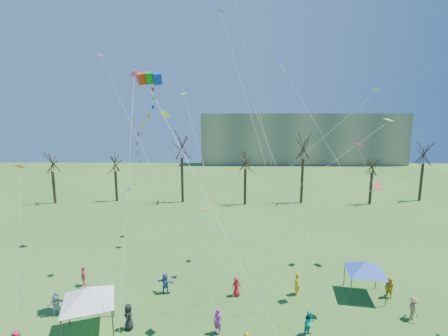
{
  "coord_description": "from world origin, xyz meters",
  "views": [
    {
      "loc": [
        -0.11,
        -14.62,
        14.29
      ],
      "look_at": [
        -0.39,
        5.0,
        11.0
      ],
      "focal_mm": 25.0,
      "sensor_mm": 36.0,
      "label": 1
    }
  ],
  "objects_px": {
    "distant_building": "(300,138)",
    "canopy_tent_blue": "(365,267)",
    "big_box_kite": "(146,141)",
    "canopy_tent_white": "(88,294)"
  },
  "relations": [
    {
      "from": "distant_building",
      "to": "big_box_kite",
      "type": "height_order",
      "value": "big_box_kite"
    },
    {
      "from": "big_box_kite",
      "to": "canopy_tent_white",
      "type": "relative_size",
      "value": 4.7
    },
    {
      "from": "distant_building",
      "to": "canopy_tent_white",
      "type": "distance_m",
      "value": 84.27
    },
    {
      "from": "distant_building",
      "to": "canopy_tent_white",
      "type": "xyz_separation_m",
      "value": [
        -31.23,
        -78.14,
        -4.67
      ]
    },
    {
      "from": "distant_building",
      "to": "canopy_tent_blue",
      "type": "height_order",
      "value": "distant_building"
    },
    {
      "from": "canopy_tent_white",
      "to": "canopy_tent_blue",
      "type": "xyz_separation_m",
      "value": [
        20.02,
        4.76,
        -0.36
      ]
    },
    {
      "from": "distant_building",
      "to": "big_box_kite",
      "type": "distance_m",
      "value": 80.9
    },
    {
      "from": "distant_building",
      "to": "canopy_tent_blue",
      "type": "bearing_deg",
      "value": -98.68
    },
    {
      "from": "distant_building",
      "to": "big_box_kite",
      "type": "bearing_deg",
      "value": -110.02
    },
    {
      "from": "big_box_kite",
      "to": "canopy_tent_white",
      "type": "xyz_separation_m",
      "value": [
        -3.59,
        -2.28,
        -9.78
      ]
    }
  ]
}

